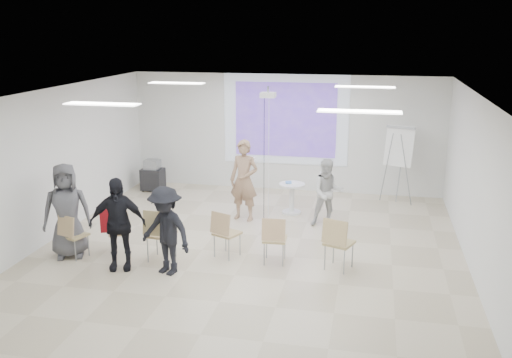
% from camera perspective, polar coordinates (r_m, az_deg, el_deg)
% --- Properties ---
extents(floor, '(8.00, 9.00, 0.10)m').
position_cam_1_polar(floor, '(10.88, -0.87, -7.70)').
color(floor, beige).
rests_on(floor, ground).
extents(ceiling, '(8.00, 9.00, 0.10)m').
position_cam_1_polar(ceiling, '(10.10, -0.94, 8.75)').
color(ceiling, white).
rests_on(ceiling, wall_back).
extents(wall_back, '(8.00, 0.10, 3.00)m').
position_cam_1_polar(wall_back, '(14.75, 2.98, 4.64)').
color(wall_back, silver).
rests_on(wall_back, floor).
extents(wall_left, '(0.10, 9.00, 3.00)m').
position_cam_1_polar(wall_left, '(11.92, -20.27, 1.21)').
color(wall_left, silver).
rests_on(wall_left, floor).
extents(wall_right, '(0.10, 9.00, 3.00)m').
position_cam_1_polar(wall_right, '(10.31, 21.64, -0.98)').
color(wall_right, silver).
rests_on(wall_right, floor).
extents(projection_halo, '(3.20, 0.01, 2.30)m').
position_cam_1_polar(projection_halo, '(14.63, 2.96, 5.94)').
color(projection_halo, silver).
rests_on(projection_halo, wall_back).
extents(projection_image, '(2.60, 0.01, 1.90)m').
position_cam_1_polar(projection_image, '(14.61, 2.95, 5.93)').
color(projection_image, '#5B36B9').
rests_on(projection_image, wall_back).
extents(pedestal_table, '(0.68, 0.68, 0.73)m').
position_cam_1_polar(pedestal_table, '(13.03, 3.60, -1.74)').
color(pedestal_table, white).
rests_on(pedestal_table, floor).
extents(player_left, '(0.83, 0.64, 2.03)m').
position_cam_1_polar(player_left, '(12.43, -1.21, 0.40)').
color(player_left, tan).
rests_on(player_left, floor).
extents(player_right, '(0.91, 0.79, 1.62)m').
position_cam_1_polar(player_right, '(12.19, 7.21, -1.02)').
color(player_right, silver).
rests_on(player_right, floor).
extents(controller_left, '(0.07, 0.13, 0.04)m').
position_cam_1_polar(controller_left, '(12.56, -0.16, 2.06)').
color(controller_left, silver).
rests_on(controller_left, player_left).
extents(controller_right, '(0.06, 0.11, 0.04)m').
position_cam_1_polar(controller_right, '(12.37, 6.52, 0.60)').
color(controller_right, silver).
rests_on(controller_right, player_right).
extents(chair_far_left, '(0.51, 0.53, 0.85)m').
position_cam_1_polar(chair_far_left, '(11.01, -17.98, -5.12)').
color(chair_far_left, tan).
rests_on(chair_far_left, floor).
extents(chair_left_mid, '(0.50, 0.52, 0.81)m').
position_cam_1_polar(chair_left_mid, '(10.99, -13.55, -4.95)').
color(chair_left_mid, tan).
rests_on(chair_left_mid, floor).
extents(chair_left_inner, '(0.51, 0.54, 1.00)m').
position_cam_1_polar(chair_left_inner, '(10.45, -9.69, -5.13)').
color(chair_left_inner, tan).
rests_on(chair_left_inner, floor).
extents(chair_center, '(0.56, 0.58, 0.90)m').
position_cam_1_polar(chair_center, '(10.52, -3.17, -5.15)').
color(chair_center, tan).
rests_on(chair_center, floor).
extents(chair_right_inner, '(0.44, 0.47, 0.89)m').
position_cam_1_polar(chair_right_inner, '(10.22, 1.84, -5.75)').
color(chair_right_inner, tan).
rests_on(chair_right_inner, floor).
extents(chair_right_far, '(0.59, 0.61, 0.97)m').
position_cam_1_polar(chair_right_far, '(10.05, 8.15, -6.02)').
color(chair_right_far, tan).
rests_on(chair_right_far, floor).
extents(red_jacket, '(0.47, 0.27, 0.44)m').
position_cam_1_polar(red_jacket, '(10.79, -14.11, -4.00)').
color(red_jacket, '#AE151E').
rests_on(red_jacket, chair_left_mid).
extents(laptop, '(0.39, 0.30, 0.03)m').
position_cam_1_polar(laptop, '(10.56, -9.43, -5.22)').
color(laptop, black).
rests_on(laptop, chair_left_inner).
extents(audience_left, '(1.24, 0.93, 1.91)m').
position_cam_1_polar(audience_left, '(10.19, -13.72, -3.72)').
color(audience_left, black).
rests_on(audience_left, floor).
extents(audience_mid, '(1.29, 1.00, 1.77)m').
position_cam_1_polar(audience_mid, '(9.85, -9.03, -4.55)').
color(audience_mid, black).
rests_on(audience_mid, floor).
extents(audience_outer, '(1.14, 0.97, 1.98)m').
position_cam_1_polar(audience_outer, '(10.99, -18.44, -2.50)').
color(audience_outer, '#56565B').
rests_on(audience_outer, floor).
extents(flipchart_easel, '(0.76, 0.61, 1.88)m').
position_cam_1_polar(flipchart_easel, '(13.95, 14.13, 3.11)').
color(flipchart_easel, gray).
rests_on(flipchart_easel, floor).
extents(av_cart, '(0.57, 0.46, 0.82)m').
position_cam_1_polar(av_cart, '(15.07, -10.28, 0.26)').
color(av_cart, black).
rests_on(av_cart, floor).
extents(ceiling_projector, '(0.30, 0.25, 3.00)m').
position_cam_1_polar(ceiling_projector, '(11.57, 1.19, 7.75)').
color(ceiling_projector, white).
rests_on(ceiling_projector, ceiling).
extents(fluor_panel_nw, '(1.20, 0.30, 0.02)m').
position_cam_1_polar(fluor_panel_nw, '(12.58, -7.94, 9.48)').
color(fluor_panel_nw, white).
rests_on(fluor_panel_nw, ceiling).
extents(fluor_panel_ne, '(1.20, 0.30, 0.02)m').
position_cam_1_polar(fluor_panel_ne, '(11.85, 10.85, 9.03)').
color(fluor_panel_ne, white).
rests_on(fluor_panel_ne, ceiling).
extents(fluor_panel_sw, '(1.20, 0.30, 0.02)m').
position_cam_1_polar(fluor_panel_sw, '(9.37, -15.13, 7.25)').
color(fluor_panel_sw, white).
rests_on(fluor_panel_sw, ceiling).
extents(fluor_panel_se, '(1.20, 0.30, 0.02)m').
position_cam_1_polar(fluor_panel_se, '(8.38, 10.30, 6.66)').
color(fluor_panel_se, white).
rests_on(fluor_panel_se, ceiling).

